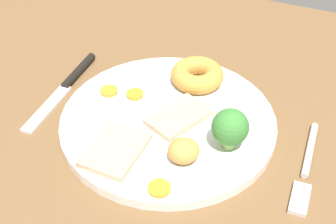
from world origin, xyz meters
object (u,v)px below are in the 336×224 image
Objects in this scene: yorkshire_pudding at (197,75)px; roast_potato_left at (184,151)px; carrot_coin_side at (135,94)px; fork at (306,168)px; meat_slice_under at (116,150)px; dinner_plate at (168,122)px; meat_slice_main at (179,117)px; broccoli_floret at (230,128)px; knife at (68,84)px; carrot_coin_front at (109,91)px; carrot_coin_back at (159,188)px.

yorkshire_pudding is 15.50cm from roast_potato_left.
carrot_coin_side is 0.16× the size of fork.
roast_potato_left is (-8.00, -2.11, 1.06)cm from meat_slice_under.
meat_slice_main is (-1.39, -0.30, 1.10)cm from dinner_plate.
meat_slice_main is 7.38cm from roast_potato_left.
broccoli_floret is 0.30× the size of knife.
carrot_coin_back is (-13.61, 13.39, -0.01)cm from carrot_coin_front.
broccoli_floret is at bearing 167.09° from dinner_plate.
meat_slice_under reaches higher than carrot_coin_front.
carrot_coin_side is at bearing -75.91° from meat_slice_under.
knife is at bearing -4.06° from carrot_coin_front.
roast_potato_left is at bearing 150.93° from carrot_coin_front.
yorkshire_pudding is at bearing -146.38° from carrot_coin_front.
yorkshire_pudding is 19.11cm from knife.
roast_potato_left is (-3.83, 15.02, 0.12)cm from yorkshire_pudding.
dinner_plate is 12.29cm from carrot_coin_back.
dinner_plate is 3.78× the size of yorkshire_pudding.
carrot_coin_side is (7.46, -2.19, -0.14)cm from meat_slice_main.
carrot_coin_front is at bearing -57.68° from meat_slice_under.
dinner_plate is 18.46cm from fork.
dinner_plate is 6.63cm from carrot_coin_side.
roast_potato_left is 0.25× the size of fork.
carrot_coin_back is 17.26cm from carrot_coin_side.
dinner_plate reaches higher than fork.
meat_slice_main is at bearing -78.28° from carrot_coin_back.
carrot_coin_back reaches higher than dinner_plate.
meat_slice_under is 17.65cm from yorkshire_pudding.
meat_slice_under is (4.74, 8.65, 0.00)cm from meat_slice_main.
carrot_coin_front is 0.45× the size of broccoli_floret.
knife is (20.87, -13.90, -1.17)cm from carrot_coin_back.
broccoli_floret reaches higher than carrot_coin_back.
roast_potato_left is 1.59× the size of carrot_coin_side.
carrot_coin_side is 0.44× the size of broccoli_floret.
roast_potato_left is 1.54× the size of carrot_coin_front.
meat_slice_main reaches higher than carrot_coin_back.
meat_slice_under is 2.15× the size of roast_potato_left.
yorkshire_pudding is at bearing -103.69° from meat_slice_under.
roast_potato_left is (-4.64, 6.24, 2.16)cm from dinner_plate.
fork is at bearing 174.43° from carrot_coin_front.
fork is (-17.62, 9.77, -2.35)cm from yorkshire_pudding.
yorkshire_pudding is at bearing -86.15° from meat_slice_main.
fork is at bearing 82.77° from knife.
carrot_coin_front is (11.13, -1.46, -0.17)cm from meat_slice_main.
meat_slice_under reaches higher than knife.
broccoli_floret is (-8.07, 10.82, 1.77)cm from yorkshire_pudding.
meat_slice_under is 7.93cm from carrot_coin_back.
meat_slice_main is 7.78cm from carrot_coin_side.
roast_potato_left reaches higher than yorkshire_pudding.
carrot_coin_front is at bearing -11.52° from broccoli_floret.
carrot_coin_back is (-3.86, 11.63, 0.92)cm from dinner_plate.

